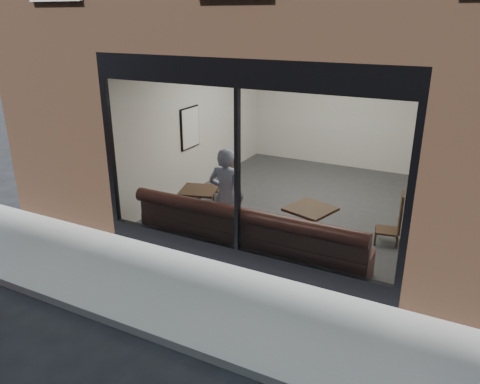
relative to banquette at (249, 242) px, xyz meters
The scene contains 21 objects.
ground 2.46m from the banquette, 90.00° to the right, with size 120.00×120.00×0.00m, color black.
sidewalk_near 1.47m from the banquette, 90.00° to the right, with size 40.00×2.00×0.01m, color gray.
kerb_near 2.51m from the banquette, 90.00° to the right, with size 40.00×0.10×0.12m, color gray.
host_building_pier_left 6.84m from the banquette, 124.05° to the left, with size 2.50×12.00×3.20m, color brown.
host_building_backfill 8.66m from the banquette, 90.00° to the left, with size 5.00×6.00×3.20m, color brown.
cafe_floor 2.56m from the banquette, 90.00° to the left, with size 6.00×6.00×0.00m, color #2D2D30.
cafe_ceiling 3.91m from the banquette, 90.00° to the left, with size 6.00×6.00×0.00m, color white.
cafe_wall_back 5.71m from the banquette, 90.00° to the left, with size 5.00×5.00×0.00m, color silver.
cafe_wall_left 3.82m from the banquette, 134.32° to the left, with size 6.00×6.00×0.00m, color silver.
cafe_wall_right 3.82m from the banquette, 45.68° to the left, with size 6.00×6.00×0.00m, color silver.
storefront_kick 0.41m from the banquette, 90.00° to the right, with size 5.00×0.10×0.30m, color black.
storefront_header 2.80m from the banquette, 90.00° to the right, with size 5.00×0.10×0.40m, color black.
storefront_mullion 1.38m from the banquette, 90.00° to the right, with size 0.06×0.10×2.50m, color black.
storefront_glass 1.39m from the banquette, 90.00° to the right, with size 4.80×4.80×0.00m, color white.
banquette is the anchor object (origin of this frame).
person 0.88m from the banquette, 155.51° to the left, with size 0.62×0.41×1.71m, color #9BA8CD.
cafe_table_left 1.50m from the banquette, 157.11° to the left, with size 0.64×0.64×0.04m, color black.
cafe_table_right 1.16m from the banquette, 38.04° to the left, with size 0.69×0.69×0.04m, color black.
cafe_chair_left 2.51m from the banquette, 128.18° to the left, with size 0.43×0.43×0.04m, color black.
cafe_chair_right 2.45m from the banquette, 37.40° to the left, with size 0.37×0.37×0.04m, color black.
wall_poster 3.45m from the banquette, 139.54° to the left, with size 0.02×0.63×0.84m, color white.
Camera 1 is at (3.06, -3.77, 3.73)m, focal length 35.00 mm.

